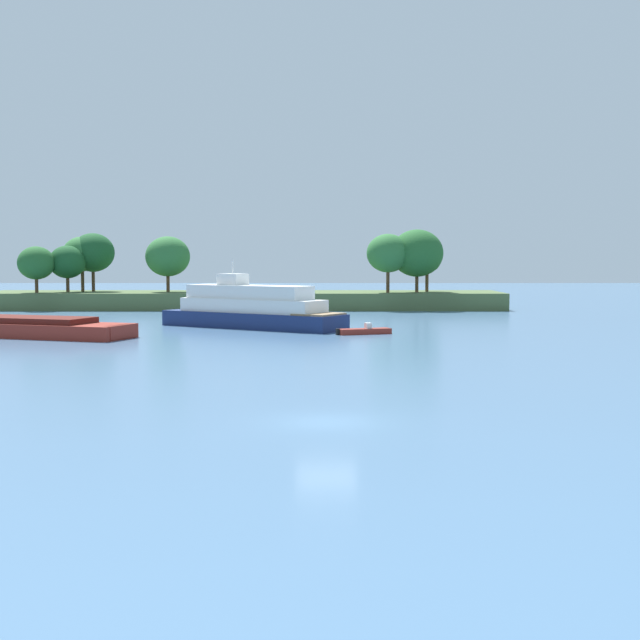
{
  "coord_description": "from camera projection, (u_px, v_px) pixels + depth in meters",
  "views": [
    {
      "loc": [
        -0.27,
        -37.04,
        6.84
      ],
      "look_at": [
        -0.32,
        43.56,
        1.2
      ],
      "focal_mm": 50.69,
      "sensor_mm": 36.0,
      "label": 1
    }
  ],
  "objects": [
    {
      "name": "small_motorboat",
      "position": [
        365.0,
        331.0,
        80.01
      ],
      "size": [
        5.03,
        2.82,
        1.0
      ],
      "color": "maroon",
      "rests_on": "ground"
    },
    {
      "name": "white_riverboat",
      "position": [
        252.0,
        309.0,
        87.14
      ],
      "size": [
        18.62,
        14.42,
        6.61
      ],
      "color": "navy",
      "rests_on": "ground"
    },
    {
      "name": "treeline_island",
      "position": [
        238.0,
        283.0,
        119.36
      ],
      "size": [
        68.01,
        12.37,
        10.42
      ],
      "color": "#4C6038",
      "rests_on": "ground"
    },
    {
      "name": "ground_plane",
      "position": [
        327.0,
        422.0,
        37.43
      ],
      "size": [
        400.0,
        400.0,
        0.0
      ],
      "primitive_type": "plane",
      "color": "#476B8E"
    }
  ]
}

